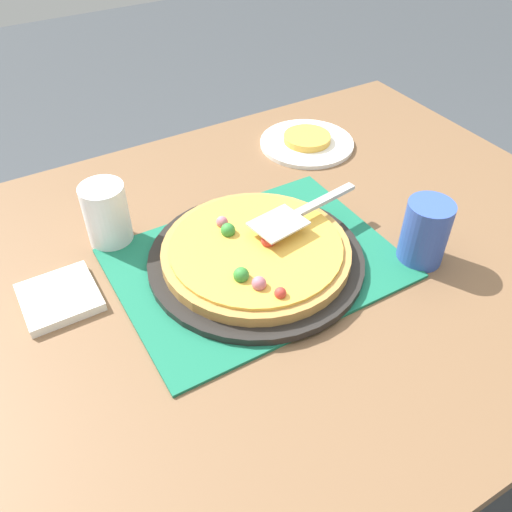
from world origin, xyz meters
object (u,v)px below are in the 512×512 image
Objects in this scene: pizza at (256,251)px; plate_near_left at (307,143)px; pizza_server at (299,213)px; napkin_stack at (60,297)px; cup_near at (107,215)px; pizza_pan at (256,259)px; cup_far at (425,233)px; served_slice_left at (307,138)px.

pizza is 1.50× the size of plate_near_left.
napkin_stack is at bearing -9.79° from pizza_server.
cup_near is (0.20, -0.19, 0.03)m from pizza.
pizza is (0.00, 0.00, 0.02)m from pizza_pan.
cup_far is (0.06, 0.43, 0.06)m from plate_near_left.
pizza is 0.44m from served_slice_left.
pizza reaches higher than pizza_pan.
pizza is 0.29m from cup_far.
served_slice_left is (-0.32, -0.30, -0.02)m from pizza.
pizza is 2.75× the size of cup_far.
cup_far is at bearing 82.71° from served_slice_left.
plate_near_left is 0.44m from cup_far.
cup_near is 1.00× the size of napkin_stack.
served_slice_left is (-0.32, -0.30, 0.01)m from pizza_pan.
served_slice_left is 0.92× the size of cup_far.
plate_near_left is at bearing -168.28° from cup_near.
napkin_stack is at bearing -15.08° from pizza_pan.
plate_near_left is (-0.32, -0.30, -0.03)m from pizza.
cup_far is at bearing 137.68° from pizza_server.
cup_near is at bearing -31.32° from pizza_server.
pizza is 3.00× the size of served_slice_left.
pizza is 0.28m from cup_near.
pizza_pan is 1.15× the size of pizza.
pizza_pan is 0.02m from pizza.
plate_near_left is at bearing -136.44° from pizza.
pizza_pan is 3.17× the size of cup_far.
cup_far reaches higher than pizza_server.
served_slice_left is at bearing -136.44° from pizza.
cup_near is 0.34m from pizza_server.
served_slice_left reaches higher than pizza_pan.
pizza is at bearing 164.80° from napkin_stack.
pizza is at bearing -27.11° from cup_far.
served_slice_left is 0.36m from pizza_server.
cup_far is (-0.26, 0.13, 0.05)m from pizza_pan.
cup_far is at bearing 152.89° from pizza.
plate_near_left is 0.67m from napkin_stack.
napkin_stack is at bearing -20.76° from cup_far.
pizza_pan is 0.28m from cup_near.
plate_near_left is at bearing -161.56° from napkin_stack.
pizza_server is 1.95× the size of napkin_stack.
pizza_pan reaches higher than plate_near_left.
cup_near is (0.51, 0.11, 0.06)m from plate_near_left.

